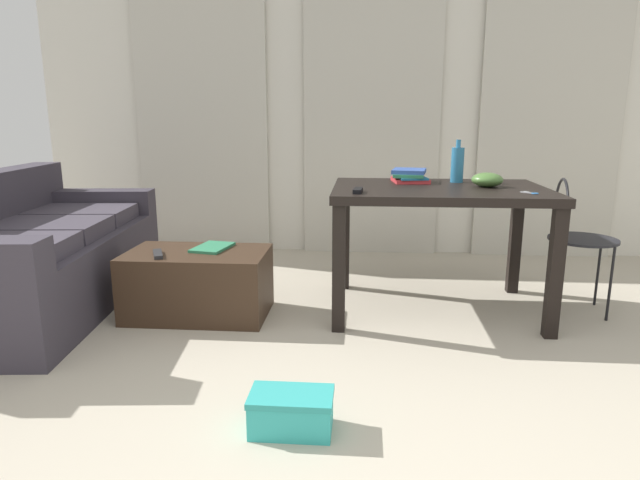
{
  "coord_description": "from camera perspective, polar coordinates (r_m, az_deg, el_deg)",
  "views": [
    {
      "loc": [
        -0.05,
        -1.35,
        1.17
      ],
      "look_at": [
        -0.32,
        1.93,
        0.42
      ],
      "focal_mm": 30.54,
      "sensor_mm": 36.0,
      "label": 1
    }
  ],
  "objects": [
    {
      "name": "wall_back",
      "position": [
        4.78,
        5.44,
        13.56
      ],
      "size": [
        5.72,
        0.1,
        2.47
      ],
      "primitive_type": "cube",
      "color": "silver",
      "rests_on": "ground"
    },
    {
      "name": "tv_remote_on_table",
      "position": [
        2.99,
        4.0,
        5.2
      ],
      "size": [
        0.06,
        0.15,
        0.02
      ],
      "primitive_type": "cube",
      "rotation": [
        0.0,
        0.0,
        -0.08
      ],
      "color": "black",
      "rests_on": "craft_table"
    },
    {
      "name": "book_stack",
      "position": [
        3.51,
        9.35,
        6.65
      ],
      "size": [
        0.24,
        0.29,
        0.08
      ],
      "color": "red",
      "rests_on": "craft_table"
    },
    {
      "name": "craft_table",
      "position": [
        3.32,
        12.31,
        3.72
      ],
      "size": [
        1.25,
        0.89,
        0.76
      ],
      "color": "black",
      "rests_on": "ground"
    },
    {
      "name": "bottle_near",
      "position": [
        3.56,
        14.19,
        7.69
      ],
      "size": [
        0.08,
        0.08,
        0.27
      ],
      "color": "teal",
      "rests_on": "craft_table"
    },
    {
      "name": "magazine",
      "position": [
        3.34,
        -11.21,
        -0.76
      ],
      "size": [
        0.23,
        0.3,
        0.02
      ],
      "primitive_type": "cube",
      "rotation": [
        0.0,
        0.0,
        -0.19
      ],
      "color": "#2D7F56",
      "rests_on": "coffee_table"
    },
    {
      "name": "scissors",
      "position": [
        3.17,
        21.3,
        4.62
      ],
      "size": [
        0.08,
        0.1,
        0.0
      ],
      "color": "#9EA0A5",
      "rests_on": "craft_table"
    },
    {
      "name": "coffee_table",
      "position": [
        3.34,
        -12.63,
        -4.45
      ],
      "size": [
        0.82,
        0.5,
        0.39
      ],
      "color": "#382619",
      "rests_on": "ground"
    },
    {
      "name": "curtains",
      "position": [
        4.7,
        5.4,
        11.57
      ],
      "size": [
        4.06,
        0.03,
        2.14
      ],
      "color": "beige",
      "rests_on": "ground"
    },
    {
      "name": "shoebox",
      "position": [
        2.16,
        -3.02,
        -17.54
      ],
      "size": [
        0.32,
        0.19,
        0.15
      ],
      "color": "#33B2AD",
      "rests_on": "ground"
    },
    {
      "name": "couch",
      "position": [
        3.82,
        -27.77,
        -1.54
      ],
      "size": [
        1.09,
        2.0,
        0.83
      ],
      "color": "#38333D",
      "rests_on": "ground"
    },
    {
      "name": "tv_remote_primary",
      "position": [
        3.25,
        -16.64,
        -1.41
      ],
      "size": [
        0.12,
        0.19,
        0.02
      ],
      "primitive_type": "cube",
      "rotation": [
        0.0,
        0.0,
        0.41
      ],
      "color": "#232326",
      "rests_on": "coffee_table"
    },
    {
      "name": "ground_plane",
      "position": [
        2.91,
        5.35,
        -10.92
      ],
      "size": [
        8.22,
        8.22,
        0.0
      ],
      "primitive_type": "plane",
      "color": "#B2A893"
    },
    {
      "name": "wire_chair",
      "position": [
        3.59,
        24.91,
        1.04
      ],
      "size": [
        0.4,
        0.42,
        0.82
      ],
      "color": "black",
      "rests_on": "ground"
    },
    {
      "name": "bowl",
      "position": [
        3.38,
        17.12,
        6.06
      ],
      "size": [
        0.18,
        0.18,
        0.08
      ],
      "primitive_type": "ellipsoid",
      "color": "#477033",
      "rests_on": "craft_table"
    }
  ]
}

